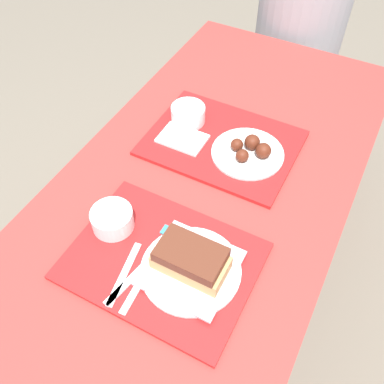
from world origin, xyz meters
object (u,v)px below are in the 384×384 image
object	(u,v)px
tray_near	(162,261)
bowl_coleslaw_near	(112,218)
tray_far	(222,143)
person_seated_across	(300,25)
wings_plate_far	(249,151)
bowl_coleslaw_far	(188,113)
brisket_sandwich_plate	(191,263)

from	to	relation	value
tray_near	bowl_coleslaw_near	bearing A→B (deg)	169.67
bowl_coleslaw_near	tray_far	bearing A→B (deg)	74.70
bowl_coleslaw_near	person_seated_across	distance (m)	1.26
tray_far	person_seated_across	size ratio (longest dim) A/B	0.60
tray_far	wings_plate_far	world-z (taller)	wings_plate_far
tray_far	tray_near	bearing A→B (deg)	-83.77
bowl_coleslaw_far	tray_near	bearing A→B (deg)	-68.96
wings_plate_far	bowl_coleslaw_far	bearing A→B (deg)	167.58
tray_near	bowl_coleslaw_far	size ratio (longest dim) A/B	4.16
wings_plate_far	person_seated_across	world-z (taller)	person_seated_across
tray_near	tray_far	bearing A→B (deg)	96.23
tray_far	bowl_coleslaw_far	xyz separation A→B (m)	(-0.13, 0.04, 0.04)
tray_far	bowl_coleslaw_near	size ratio (longest dim) A/B	4.16
tray_near	person_seated_across	world-z (taller)	person_seated_across
bowl_coleslaw_near	wings_plate_far	xyz separation A→B (m)	(0.20, 0.39, -0.01)
tray_far	brisket_sandwich_plate	distance (m)	0.44
tray_near	tray_far	world-z (taller)	same
tray_near	tray_far	distance (m)	0.43
tray_far	person_seated_across	bearing A→B (deg)	92.12
wings_plate_far	person_seated_across	xyz separation A→B (m)	(-0.12, 0.87, -0.07)
bowl_coleslaw_far	brisket_sandwich_plate	bearing A→B (deg)	-61.27
brisket_sandwich_plate	bowl_coleslaw_far	bearing A→B (deg)	118.73
bowl_coleslaw_far	tray_far	bearing A→B (deg)	-14.90
bowl_coleslaw_far	wings_plate_far	bearing A→B (deg)	-12.42
tray_far	wings_plate_far	size ratio (longest dim) A/B	2.08
bowl_coleslaw_near	person_seated_across	size ratio (longest dim) A/B	0.14
brisket_sandwich_plate	person_seated_across	distance (m)	1.29
tray_far	brisket_sandwich_plate	size ratio (longest dim) A/B	1.86
bowl_coleslaw_near	tray_near	bearing A→B (deg)	-10.33
bowl_coleslaw_far	bowl_coleslaw_near	bearing A→B (deg)	-87.09
bowl_coleslaw_near	brisket_sandwich_plate	xyz separation A→B (m)	(0.23, -0.02, 0.00)
tray_near	bowl_coleslaw_near	distance (m)	0.16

